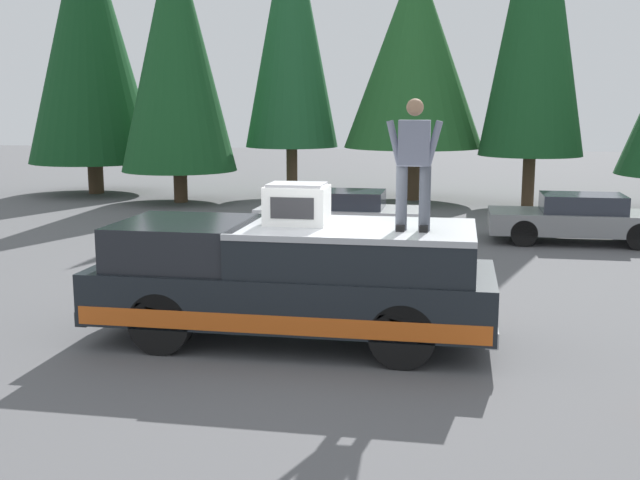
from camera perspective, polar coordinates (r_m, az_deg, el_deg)
ground_plane at (r=10.65m, az=0.53°, el=-7.82°), size 90.00×90.00×0.00m
pickup_truck at (r=10.66m, az=-2.03°, el=-2.94°), size 2.01×5.54×1.65m
compressor_unit at (r=10.49m, az=-1.72°, el=2.69°), size 0.65×0.84×0.56m
person_on_truck_bed at (r=9.96m, az=6.98°, el=5.84°), size 0.29×0.72×1.69m
parked_car_grey at (r=19.21m, az=18.60°, el=1.52°), size 1.64×4.10×1.16m
parked_car_silver at (r=18.94m, az=1.65°, el=1.94°), size 1.64×4.10×1.16m
conifer_left at (r=25.61m, az=15.79°, el=16.67°), size 3.26×3.26×11.11m
conifer_center_left at (r=26.46m, az=7.03°, el=13.67°), size 4.66×4.66×8.13m
conifer_center_right at (r=27.09m, az=-2.16°, el=15.72°), size 3.20×3.20×10.09m
conifer_right at (r=26.06m, az=-10.62°, el=13.77°), size 3.79×3.79×8.97m
conifer_far_right at (r=29.42m, az=-16.80°, el=14.37°), size 4.60×4.60×10.20m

